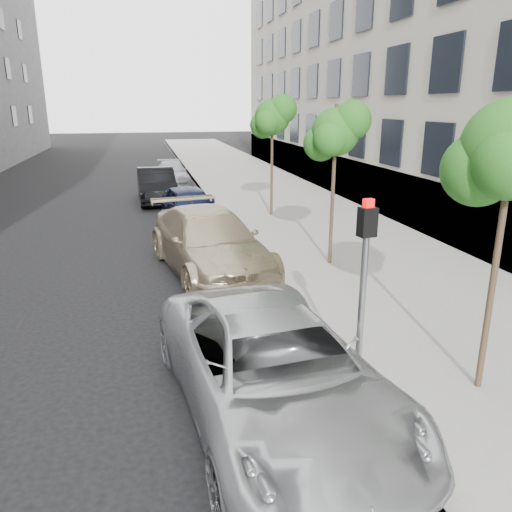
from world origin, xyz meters
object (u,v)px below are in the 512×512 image
object	(u,v)px
tree_mid	(336,132)
tree_far	(273,117)
signal_pole	(364,275)
sedan_blue	(189,206)
sedan_black	(156,185)
suv	(210,242)
minivan	(274,370)
sedan_rear	(172,173)

from	to	relation	value
tree_mid	tree_far	xyz separation A→B (m)	(0.00, 6.50, 0.22)
signal_pole	sedan_blue	bearing A→B (deg)	86.62
sedan_black	sedan_blue	bearing A→B (deg)	-80.42
tree_mid	sedan_black	size ratio (longest dim) A/B	0.93
tree_mid	suv	world-z (taller)	tree_mid
signal_pole	minivan	size ratio (longest dim) A/B	0.53
tree_mid	sedan_blue	distance (m)	7.48
tree_far	sedan_rear	size ratio (longest dim) A/B	1.07
minivan	sedan_rear	distance (m)	22.82
tree_mid	sedan_black	bearing A→B (deg)	111.44
suv	sedan_rear	bearing A→B (deg)	80.23
sedan_blue	sedan_rear	distance (m)	10.41
tree_far	sedan_rear	world-z (taller)	tree_far
suv	sedan_rear	distance (m)	16.04
minivan	suv	world-z (taller)	suv
minivan	sedan_blue	size ratio (longest dim) A/B	1.31
tree_far	minivan	distance (m)	13.68
sedan_black	sedan_rear	bearing A→B (deg)	77.09
suv	sedan_blue	size ratio (longest dim) A/B	1.35
sedan_black	signal_pole	bearing A→B (deg)	-83.86
minivan	suv	xyz separation A→B (m)	(0.00, 6.78, 0.05)
tree_mid	tree_far	size ratio (longest dim) A/B	0.94
tree_far	suv	xyz separation A→B (m)	(-3.33, -6.12, -3.07)
tree_far	sedan_black	bearing A→B (deg)	133.45
sedan_blue	sedan_black	bearing A→B (deg)	95.42
tree_mid	sedan_blue	size ratio (longest dim) A/B	1.01
signal_pole	minivan	xyz separation A→B (m)	(-1.40, -0.25, -1.24)
tree_far	sedan_blue	size ratio (longest dim) A/B	1.07
tree_mid	signal_pole	distance (m)	6.66
sedan_black	sedan_rear	xyz separation A→B (m)	(1.03, 5.32, -0.15)
sedan_black	sedan_rear	size ratio (longest dim) A/B	1.09
tree_far	signal_pole	bearing A→B (deg)	-98.66
sedan_rear	tree_mid	bearing A→B (deg)	-77.69
signal_pole	tree_far	bearing A→B (deg)	71.38
minivan	sedan_blue	world-z (taller)	minivan
minivan	sedan_black	distance (m)	17.54
minivan	sedan_blue	xyz separation A→B (m)	(0.00, 12.41, -0.05)
suv	minivan	bearing A→B (deg)	-99.77
signal_pole	suv	xyz separation A→B (m)	(-1.40, 6.53, -1.18)
suv	sedan_blue	world-z (taller)	suv
signal_pole	sedan_blue	distance (m)	12.30
tree_far	suv	bearing A→B (deg)	-118.53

